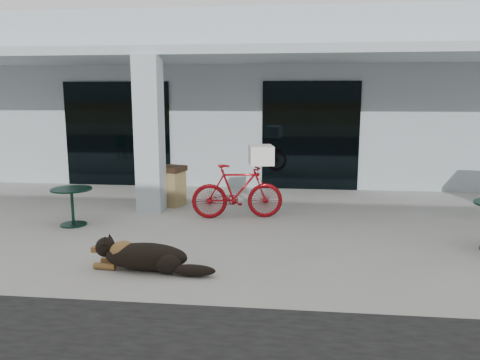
# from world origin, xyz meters

# --- Properties ---
(ground) EXTENTS (80.00, 80.00, 0.00)m
(ground) POSITION_xyz_m (0.00, 0.00, 0.00)
(ground) COLOR #ACAAA2
(ground) RESTS_ON ground
(building) EXTENTS (22.00, 7.00, 4.50)m
(building) POSITION_xyz_m (0.00, 8.50, 2.25)
(building) COLOR #B2C0CA
(building) RESTS_ON ground
(storefront_glass_left) EXTENTS (2.80, 0.06, 2.70)m
(storefront_glass_left) POSITION_xyz_m (-3.20, 4.98, 1.35)
(storefront_glass_left) COLOR black
(storefront_glass_left) RESTS_ON ground
(storefront_glass_right) EXTENTS (2.40, 0.06, 2.70)m
(storefront_glass_right) POSITION_xyz_m (1.80, 4.98, 1.35)
(storefront_glass_right) COLOR black
(storefront_glass_right) RESTS_ON ground
(column) EXTENTS (0.50, 0.50, 3.12)m
(column) POSITION_xyz_m (-1.50, 2.30, 1.56)
(column) COLOR #B2C0CA
(column) RESTS_ON ground
(overhang) EXTENTS (22.00, 2.80, 0.18)m
(overhang) POSITION_xyz_m (0.00, 3.60, 3.21)
(overhang) COLOR #B2C0CA
(overhang) RESTS_ON column
(bicycle) EXTENTS (1.81, 0.80, 1.05)m
(bicycle) POSITION_xyz_m (0.32, 1.90, 0.53)
(bicycle) COLOR maroon
(bicycle) RESTS_ON ground
(laundry_basket) EXTENTS (0.54, 0.66, 0.35)m
(laundry_basket) POSITION_xyz_m (0.77, 1.98, 1.23)
(laundry_basket) COLOR white
(laundry_basket) RESTS_ON bicycle
(dog) EXTENTS (1.34, 0.55, 0.44)m
(dog) POSITION_xyz_m (-0.57, -1.00, 0.22)
(dog) COLOR black
(dog) RESTS_ON ground
(cup_near_dog) EXTENTS (0.09, 0.09, 0.10)m
(cup_near_dog) POSITION_xyz_m (-1.29, -0.64, 0.05)
(cup_near_dog) COLOR white
(cup_near_dog) RESTS_ON ground
(cafe_table_near) EXTENTS (0.84, 0.84, 0.68)m
(cafe_table_near) POSITION_xyz_m (-2.60, 1.05, 0.34)
(cafe_table_near) COLOR #113226
(cafe_table_near) RESTS_ON ground
(trash_receptacle) EXTENTS (0.64, 0.64, 0.86)m
(trash_receptacle) POSITION_xyz_m (-1.20, 2.80, 0.43)
(trash_receptacle) COLOR olive
(trash_receptacle) RESTS_ON ground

